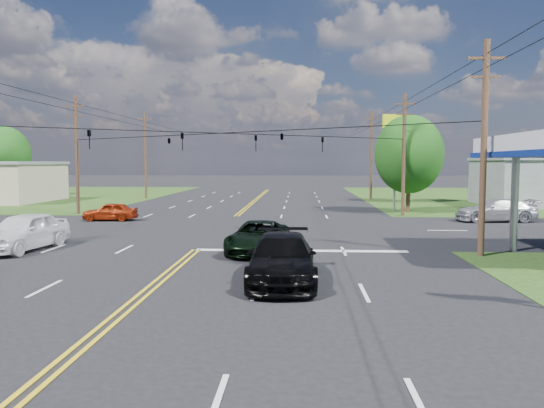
# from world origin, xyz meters

# --- Properties ---
(ground) EXTENTS (280.00, 280.00, 0.00)m
(ground) POSITION_xyz_m (0.00, 12.00, 0.00)
(ground) COLOR black
(ground) RESTS_ON ground
(stop_bar) EXTENTS (10.00, 0.50, 0.02)m
(stop_bar) POSITION_xyz_m (5.00, 4.00, 0.00)
(stop_bar) COLOR silver
(stop_bar) RESTS_ON ground
(pole_se) EXTENTS (1.60, 0.28, 9.50)m
(pole_se) POSITION_xyz_m (13.00, 3.00, 4.92)
(pole_se) COLOR #402D1B
(pole_se) RESTS_ON ground
(pole_nw) EXTENTS (1.60, 0.28, 9.50)m
(pole_nw) POSITION_xyz_m (-13.00, 21.00, 4.92)
(pole_nw) COLOR #402D1B
(pole_nw) RESTS_ON ground
(pole_ne) EXTENTS (1.60, 0.28, 9.50)m
(pole_ne) POSITION_xyz_m (13.00, 21.00, 4.92)
(pole_ne) COLOR #402D1B
(pole_ne) RESTS_ON ground
(pole_left_far) EXTENTS (1.60, 0.28, 10.00)m
(pole_left_far) POSITION_xyz_m (-13.00, 40.00, 5.17)
(pole_left_far) COLOR #402D1B
(pole_left_far) RESTS_ON ground
(pole_right_far) EXTENTS (1.60, 0.28, 10.00)m
(pole_right_far) POSITION_xyz_m (13.00, 40.00, 5.17)
(pole_right_far) COLOR #402D1B
(pole_right_far) RESTS_ON ground
(span_wire_signals) EXTENTS (26.00, 18.00, 1.13)m
(span_wire_signals) POSITION_xyz_m (0.00, 12.00, 6.00)
(span_wire_signals) COLOR black
(span_wire_signals) RESTS_ON ground
(power_lines) EXTENTS (26.04, 100.00, 0.64)m
(power_lines) POSITION_xyz_m (0.00, 10.00, 8.60)
(power_lines) COLOR black
(power_lines) RESTS_ON ground
(tree_right_a) EXTENTS (5.70, 5.70, 8.18)m
(tree_right_a) POSITION_xyz_m (14.00, 24.00, 4.87)
(tree_right_a) COLOR #402D1B
(tree_right_a) RESTS_ON ground
(tree_right_b) EXTENTS (4.94, 4.94, 7.09)m
(tree_right_b) POSITION_xyz_m (16.50, 36.00, 4.22)
(tree_right_b) COLOR #402D1B
(tree_right_b) RESTS_ON ground
(tree_far_l) EXTENTS (6.08, 6.08, 8.72)m
(tree_far_l) POSITION_xyz_m (-32.00, 44.00, 5.19)
(tree_far_l) COLOR #402D1B
(tree_far_l) RESTS_ON ground
(pickup_dkgreen) EXTENTS (2.91, 5.45, 1.46)m
(pickup_dkgreen) POSITION_xyz_m (3.00, 3.50, 0.73)
(pickup_dkgreen) COLOR black
(pickup_dkgreen) RESTS_ON ground
(suv_black) EXTENTS (2.43, 5.77, 1.66)m
(suv_black) POSITION_xyz_m (4.32, -2.59, 0.83)
(suv_black) COLOR black
(suv_black) RESTS_ON ground
(pickup_white) EXTENTS (2.78, 5.51, 1.80)m
(pickup_white) POSITION_xyz_m (-8.23, 3.58, 0.90)
(pickup_white) COLOR white
(pickup_white) RESTS_ON ground
(sedan_red) EXTENTS (3.90, 1.68, 1.31)m
(sedan_red) POSITION_xyz_m (-8.74, 16.52, 0.66)
(sedan_red) COLOR #99270B
(sedan_red) RESTS_ON ground
(sedan_far) EXTENTS (5.72, 2.62, 1.62)m
(sedan_far) POSITION_xyz_m (18.83, 17.34, 0.81)
(sedan_far) COLOR silver
(sedan_far) RESTS_ON ground
(polesign_ne) EXTENTS (2.27, 0.75, 8.28)m
(polesign_ne) POSITION_xyz_m (13.00, 24.81, 6.48)
(polesign_ne) COLOR #A5A5AA
(polesign_ne) RESTS_ON ground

